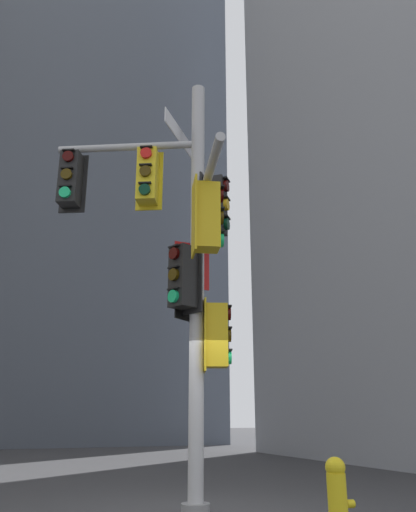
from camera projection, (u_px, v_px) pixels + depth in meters
building_mid_block at (81, 163)px, 36.49m from camera, size 15.84×15.84×37.35m
signal_pole_assembly at (179, 244)px, 8.45m from camera, size 2.90×3.73×7.20m
fire_hydrant at (338, 498)px, 5.81m from camera, size 0.33×0.23×0.91m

